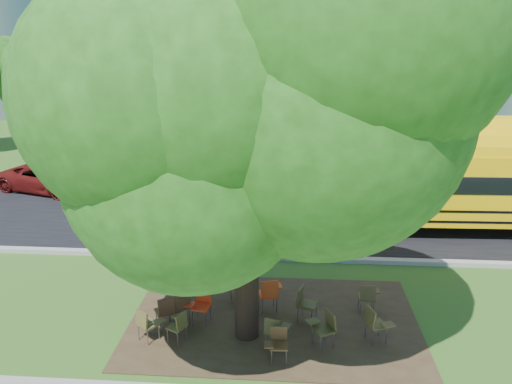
# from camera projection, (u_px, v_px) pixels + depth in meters

# --- Properties ---
(ground) EXTENTS (160.00, 160.00, 0.00)m
(ground) POSITION_uv_depth(u_px,v_px,m) (236.00, 309.00, 12.81)
(ground) COLOR #365A1C
(ground) RESTS_ON ground
(dirt_patch) EXTENTS (7.00, 4.50, 0.03)m
(dirt_patch) POSITION_uv_depth(u_px,v_px,m) (274.00, 320.00, 12.26)
(dirt_patch) COLOR #382819
(dirt_patch) RESTS_ON ground
(asphalt_road) EXTENTS (80.00, 8.00, 0.04)m
(asphalt_road) POSITION_uv_depth(u_px,v_px,m) (255.00, 215.00, 19.46)
(asphalt_road) COLOR black
(asphalt_road) RESTS_ON ground
(kerb_near) EXTENTS (80.00, 0.25, 0.14)m
(kerb_near) POSITION_uv_depth(u_px,v_px,m) (246.00, 257.00, 15.64)
(kerb_near) COLOR gray
(kerb_near) RESTS_ON ground
(kerb_far) EXTENTS (80.00, 0.25, 0.14)m
(kerb_far) POSITION_uv_depth(u_px,v_px,m) (262.00, 183.00, 23.35)
(kerb_far) COLOR gray
(kerb_far) RESTS_ON ground
(bg_tree_0) EXTENTS (5.20, 5.20, 7.18)m
(bg_tree_0) POSITION_uv_depth(u_px,v_px,m) (22.00, 80.00, 24.61)
(bg_tree_0) COLOR black
(bg_tree_0) RESTS_ON ground
(bg_tree_2) EXTENTS (4.80, 4.80, 6.62)m
(bg_tree_2) POSITION_uv_depth(u_px,v_px,m) (176.00, 83.00, 27.10)
(bg_tree_2) COLOR black
(bg_tree_2) RESTS_ON ground
(bg_tree_3) EXTENTS (5.60, 5.60, 7.84)m
(bg_tree_3) POSITION_uv_depth(u_px,v_px,m) (431.00, 71.00, 24.07)
(bg_tree_3) COLOR black
(bg_tree_3) RESTS_ON ground
(main_tree) EXTENTS (7.20, 7.20, 9.11)m
(main_tree) POSITION_uv_depth(u_px,v_px,m) (245.00, 99.00, 10.01)
(main_tree) COLOR black
(main_tree) RESTS_ON ground
(school_bus) EXTENTS (12.25, 3.09, 2.98)m
(school_bus) POSITION_uv_depth(u_px,v_px,m) (486.00, 185.00, 17.44)
(school_bus) COLOR #DDAA07
(school_bus) RESTS_ON ground
(chair_0) EXTENTS (0.58, 0.72, 0.87)m
(chair_0) POSITION_uv_depth(u_px,v_px,m) (166.00, 309.00, 11.80)
(chair_0) COLOR #4E2E1B
(chair_0) RESTS_ON ground
(chair_1) EXTENTS (0.71, 0.56, 0.83)m
(chair_1) POSITION_uv_depth(u_px,v_px,m) (147.00, 322.00, 11.28)
(chair_1) COLOR #4E4622
(chair_1) RESTS_ON ground
(chair_2) EXTENTS (0.51, 0.64, 0.77)m
(chair_2) POSITION_uv_depth(u_px,v_px,m) (179.00, 324.00, 11.29)
(chair_2) COLOR #4E4921
(chair_2) RESTS_ON ground
(chair_3) EXTENTS (0.62, 0.50, 0.85)m
(chair_3) POSITION_uv_depth(u_px,v_px,m) (201.00, 303.00, 12.08)
(chair_3) COLOR red
(chair_3) RESTS_ON ground
(chair_4) EXTENTS (0.62, 0.49, 0.79)m
(chair_4) POSITION_uv_depth(u_px,v_px,m) (275.00, 329.00, 11.07)
(chair_4) COLOR #413D1C
(chair_4) RESTS_ON ground
(chair_5) EXTENTS (0.51, 0.48, 0.78)m
(chair_5) POSITION_uv_depth(u_px,v_px,m) (278.00, 341.00, 10.65)
(chair_5) COLOR #50371C
(chair_5) RESTS_ON ground
(chair_6) EXTENTS (0.70, 0.59, 0.87)m
(chair_6) POSITION_uv_depth(u_px,v_px,m) (325.00, 325.00, 11.13)
(chair_6) COLOR #443F1D
(chair_6) RESTS_ON ground
(chair_7) EXTENTS (0.67, 0.60, 0.88)m
(chair_7) POSITION_uv_depth(u_px,v_px,m) (375.00, 322.00, 11.24)
(chair_7) COLOR brown
(chair_7) RESTS_ON ground
(chair_8) EXTENTS (0.61, 0.77, 0.89)m
(chair_8) POSITION_uv_depth(u_px,v_px,m) (180.00, 303.00, 12.00)
(chair_8) COLOR #4F331C
(chair_8) RESTS_ON ground
(chair_9) EXTENTS (0.77, 0.61, 0.91)m
(chair_9) POSITION_uv_depth(u_px,v_px,m) (182.00, 283.00, 12.98)
(chair_9) COLOR #3E2A16
(chair_9) RESTS_ON ground
(chair_10) EXTENTS (0.68, 0.64, 0.94)m
(chair_10) POSITION_uv_depth(u_px,v_px,m) (235.00, 281.00, 13.06)
(chair_10) COLOR brown
(chair_10) RESTS_ON ground
(chair_11) EXTENTS (0.64, 0.68, 0.94)m
(chair_11) POSITION_uv_depth(u_px,v_px,m) (270.00, 292.00, 12.49)
(chair_11) COLOR #CD4515
(chair_11) RESTS_ON ground
(chair_12) EXTENTS (0.57, 0.72, 0.91)m
(chair_12) POSITION_uv_depth(u_px,v_px,m) (305.00, 301.00, 12.08)
(chair_12) COLOR #46401E
(chair_12) RESTS_ON ground
(chair_13) EXTENTS (0.53, 0.49, 0.83)m
(chair_13) POSITION_uv_depth(u_px,v_px,m) (368.00, 295.00, 12.46)
(chair_13) COLOR #493E1F
(chair_13) RESTS_ON ground
(black_car) EXTENTS (3.76, 1.87, 1.23)m
(black_car) POSITION_uv_depth(u_px,v_px,m) (156.00, 205.00, 18.77)
(black_car) COLOR black
(black_car) RESTS_ON ground
(bg_car_red) EXTENTS (4.94, 3.31, 1.26)m
(bg_car_red) POSITION_uv_depth(u_px,v_px,m) (49.00, 178.00, 22.24)
(bg_car_red) COLOR #54100E
(bg_car_red) RESTS_ON ground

